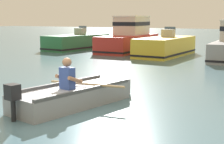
# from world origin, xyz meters

# --- Properties ---
(ground_plane) EXTENTS (120.00, 120.00, 0.00)m
(ground_plane) POSITION_xyz_m (0.00, 0.00, 0.00)
(ground_plane) COLOR slate
(rowboat_with_person) EXTENTS (2.07, 3.71, 1.19)m
(rowboat_with_person) POSITION_xyz_m (-0.00, 1.06, 0.25)
(rowboat_with_person) COLOR gray
(rowboat_with_person) RESTS_ON ground
(moored_boat_green) EXTENTS (2.42, 5.13, 1.56)m
(moored_boat_green) POSITION_xyz_m (-8.37, 13.40, 0.47)
(moored_boat_green) COLOR #287042
(moored_boat_green) RESTS_ON ground
(moored_boat_red) EXTENTS (2.09, 5.66, 2.23)m
(moored_boat_red) POSITION_xyz_m (-4.71, 13.93, 0.83)
(moored_boat_red) COLOR #B72D28
(moored_boat_red) RESTS_ON ground
(moored_boat_yellow) EXTENTS (2.15, 4.94, 1.61)m
(moored_boat_yellow) POSITION_xyz_m (-1.82, 12.58, 0.49)
(moored_boat_yellow) COLOR gold
(moored_boat_yellow) RESTS_ON ground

